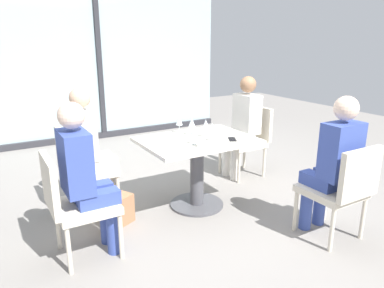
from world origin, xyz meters
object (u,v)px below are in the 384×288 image
Objects in this scene: wine_glass_3 at (212,128)px; handbag_0 at (118,211)px; chair_side_end at (73,200)px; wine_glass_0 at (194,130)px; person_front_right at (334,160)px; dining_table_main at (197,158)px; person_far_right at (243,122)px; cell_phone_on_table at (232,139)px; wine_glass_1 at (206,125)px; wine_glass_2 at (179,121)px; person_side_end at (85,173)px; wine_glass_4 at (192,123)px; chair_far_right at (249,137)px; chair_far_left at (81,165)px; person_far_left at (90,144)px; chair_front_right at (342,187)px; coffee_cup at (201,142)px.

wine_glass_3 reaches higher than handbag_0.
chair_side_end is 4.70× the size of wine_glass_0.
wine_glass_0 is at bearing 130.96° from person_front_right.
dining_table_main is 3.72× the size of handbag_0.
person_far_right is at bearing 81.03° from person_front_right.
chair_side_end is at bearing -148.52° from cell_phone_on_table.
wine_glass_1 is (0.23, 0.15, 0.00)m from wine_glass_0.
wine_glass_3 is (0.13, -0.44, 0.00)m from wine_glass_2.
person_side_end reaches higher than dining_table_main.
wine_glass_4 is at bearing -18.68° from handbag_0.
person_far_right is at bearing 19.99° from person_side_end.
handbag_0 is at bearing 169.46° from wine_glass_3.
dining_table_main is at bearing -156.05° from chair_far_right.
cell_phone_on_table is (0.29, -0.20, 0.21)m from dining_table_main.
wine_glass_1 is (-0.60, 1.10, 0.16)m from person_front_right.
wine_glass_0 is 1.00× the size of wine_glass_2.
wine_glass_3 is (1.14, -0.62, 0.37)m from chair_far_left.
wine_glass_0 is 1.28× the size of cell_phone_on_table.
person_far_right is 1.24m from wine_glass_0.
wine_glass_2 is 0.16m from wine_glass_4.
person_far_right is at bearing 29.63° from wine_glass_0.
person_side_end is at bearing -170.81° from wine_glass_0.
person_far_right is (1.90, 0.00, 0.00)m from person_far_left.
person_front_right is 4.20× the size of handbag_0.
wine_glass_4 is (-0.05, 0.30, 0.00)m from wine_glass_3.
person_front_right reaches higher than wine_glass_2.
person_far_right reaches higher than wine_glass_3.
chair_far_left is 1.19m from wine_glass_4.
person_far_right reaches higher than chair_front_right.
person_far_left reaches higher than chair_front_right.
person_side_end reaches higher than chair_front_right.
chair_far_left is 2.36m from person_front_right.
chair_front_right is 1.10m from cell_phone_on_table.
wine_glass_1 is at bearing -154.11° from chair_far_right.
wine_glass_2 is 0.62× the size of handbag_0.
wine_glass_0 reaches higher than chair_far_right.
handbag_0 is (-0.96, 0.01, -0.72)m from wine_glass_1.
handbag_0 is (0.35, 0.34, -0.56)m from person_side_end.
chair_far_right is 0.23m from person_far_right.
wine_glass_3 is (0.08, -0.15, 0.34)m from dining_table_main.
chair_far_left is 0.69× the size of person_front_right.
person_far_right is (2.01, -0.00, 0.20)m from chair_far_left.
chair_front_right reaches higher than coffee_cup.
wine_glass_0 is 1.00× the size of wine_glass_3.
wine_glass_3 is (1.29, 0.16, 0.16)m from person_side_end.
wine_glass_3 is at bearing -28.57° from chair_far_left.
person_front_right is 1.17m from coffee_cup.
wine_glass_2 is at bearing -170.67° from chair_far_right.
chair_front_right is 0.69× the size of person_far_left.
chair_far_left is at bearing 180.00° from person_far_right.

